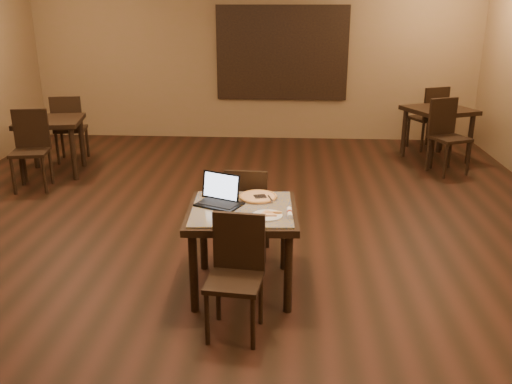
# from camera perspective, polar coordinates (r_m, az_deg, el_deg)

# --- Properties ---
(ground) EXTENTS (10.00, 10.00, 0.00)m
(ground) POSITION_cam_1_polar(r_m,az_deg,el_deg) (5.54, -3.56, -6.42)
(ground) COLOR black
(ground) RESTS_ON ground
(wall_back) EXTENTS (8.00, 0.02, 3.00)m
(wall_back) POSITION_cam_1_polar(r_m,az_deg,el_deg) (10.01, -0.19, 14.15)
(wall_back) COLOR #836142
(wall_back) RESTS_ON ground
(mural) EXTENTS (2.34, 0.05, 1.64)m
(mural) POSITION_cam_1_polar(r_m,az_deg,el_deg) (9.95, 2.76, 14.39)
(mural) COLOR #255D88
(mural) RESTS_ON wall_back
(tiled_table) EXTENTS (0.96, 0.96, 0.76)m
(tiled_table) POSITION_cam_1_polar(r_m,az_deg,el_deg) (4.61, -1.46, -2.88)
(tiled_table) COLOR black
(tiled_table) RESTS_ON ground
(chair_main_near) EXTENTS (0.44, 0.44, 0.92)m
(chair_main_near) POSITION_cam_1_polar(r_m,az_deg,el_deg) (4.10, -2.07, -7.97)
(chair_main_near) COLOR black
(chair_main_near) RESTS_ON ground
(chair_main_far) EXTENTS (0.42, 0.42, 0.93)m
(chair_main_far) POSITION_cam_1_polar(r_m,az_deg,el_deg) (5.23, -0.91, -1.69)
(chair_main_far) COLOR black
(chair_main_far) RESTS_ON ground
(laptop) EXTENTS (0.44, 0.42, 0.25)m
(laptop) POSITION_cam_1_polar(r_m,az_deg,el_deg) (4.67, -3.81, -0.41)
(laptop) COLOR black
(laptop) RESTS_ON tiled_table
(plate) EXTENTS (0.25, 0.25, 0.01)m
(plate) POSITION_cam_1_polar(r_m,az_deg,el_deg) (4.38, 1.19, -2.50)
(plate) COLOR white
(plate) RESTS_ON tiled_table
(pizza_slice) EXTENTS (0.19, 0.19, 0.02)m
(pizza_slice) POSITION_cam_1_polar(r_m,az_deg,el_deg) (4.38, 1.19, -2.32)
(pizza_slice) COLOR #FCEBA8
(pizza_slice) RESTS_ON plate
(pizza_pan) EXTENTS (0.34, 0.34, 0.01)m
(pizza_pan) POSITION_cam_1_polar(r_m,az_deg,el_deg) (4.78, 0.21, -0.65)
(pizza_pan) COLOR silver
(pizza_pan) RESTS_ON tiled_table
(pizza_whole) EXTENTS (0.34, 0.34, 0.02)m
(pizza_whole) POSITION_cam_1_polar(r_m,az_deg,el_deg) (4.78, 0.21, -0.49)
(pizza_whole) COLOR #FCEBA8
(pizza_whole) RESTS_ON pizza_pan
(spatula) EXTENTS (0.17, 0.27, 0.01)m
(spatula) POSITION_cam_1_polar(r_m,az_deg,el_deg) (4.76, 0.43, -0.47)
(spatula) COLOR silver
(spatula) RESTS_ON pizza_whole
(napkin_roll) EXTENTS (0.05, 0.19, 0.04)m
(napkin_roll) POSITION_cam_1_polar(r_m,az_deg,el_deg) (4.41, 3.55, -2.20)
(napkin_roll) COLOR white
(napkin_roll) RESTS_ON tiled_table
(other_table_a) EXTENTS (1.18, 1.18, 0.84)m
(other_table_a) POSITION_cam_1_polar(r_m,az_deg,el_deg) (9.07, 18.66, 7.48)
(other_table_a) COLOR black
(other_table_a) RESTS_ON ground
(other_table_a_chair_near) EXTENTS (0.62, 0.62, 1.08)m
(other_table_a_chair_near) POSITION_cam_1_polar(r_m,az_deg,el_deg) (8.48, 19.40, 6.04)
(other_table_a_chair_near) COLOR black
(other_table_a_chair_near) RESTS_ON ground
(other_table_a_chair_far) EXTENTS (0.62, 0.62, 1.08)m
(other_table_a_chair_far) POSITION_cam_1_polar(r_m,az_deg,el_deg) (9.71, 17.90, 7.77)
(other_table_a_chair_far) COLOR black
(other_table_a_chair_far) RESTS_ON ground
(other_table_b) EXTENTS (1.03, 1.03, 0.82)m
(other_table_b) POSITION_cam_1_polar(r_m,az_deg,el_deg) (8.42, -20.80, 6.27)
(other_table_b) COLOR black
(other_table_b) RESTS_ON ground
(other_table_b_chair_near) EXTENTS (0.54, 0.54, 1.06)m
(other_table_b_chair_near) POSITION_cam_1_polar(r_m,az_deg,el_deg) (7.90, -22.61, 4.63)
(other_table_b_chair_near) COLOR black
(other_table_b_chair_near) RESTS_ON ground
(other_table_b_chair_far) EXTENTS (0.54, 0.54, 1.06)m
(other_table_b_chair_far) POSITION_cam_1_polar(r_m,az_deg,el_deg) (8.98, -19.08, 6.68)
(other_table_b_chair_far) COLOR black
(other_table_b_chair_far) RESTS_ON ground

